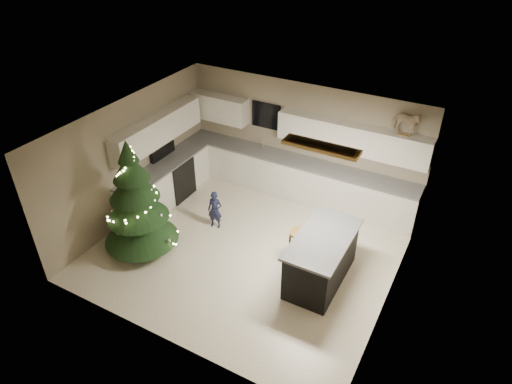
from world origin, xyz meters
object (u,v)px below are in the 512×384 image
at_px(island, 321,258).
at_px(christmas_tree, 137,207).
at_px(toddler, 215,210).
at_px(rocking_horse, 406,122).
at_px(bar_stool, 299,239).

height_order(island, christmas_tree, christmas_tree).
distance_m(toddler, rocking_horse, 4.13).
height_order(christmas_tree, rocking_horse, rocking_horse).
xyz_separation_m(christmas_tree, rocking_horse, (4.00, 3.25, 1.29)).
xyz_separation_m(island, rocking_horse, (0.60, 2.40, 1.78)).
height_order(island, rocking_horse, rocking_horse).
bearing_deg(rocking_horse, christmas_tree, 136.75).
xyz_separation_m(toddler, rocking_horse, (3.10, 2.00, 1.85)).
bearing_deg(island, christmas_tree, -166.06).
xyz_separation_m(christmas_tree, toddler, (0.90, 1.25, -0.55)).
bearing_deg(christmas_tree, island, 13.94).
bearing_deg(island, bar_stool, 155.57).
relative_size(christmas_tree, toddler, 2.82).
bearing_deg(rocking_horse, toddler, 130.46).
bearing_deg(toddler, rocking_horse, 18.27).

